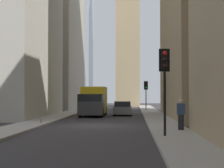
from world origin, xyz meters
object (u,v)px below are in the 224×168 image
object	(u,v)px
delivery_truck	(93,101)
pedestrian	(181,113)
traffic_light_foreground	(165,71)
discarded_bottle	(41,121)
hatchback_grey	(123,109)
traffic_light_midblock	(146,89)

from	to	relation	value
delivery_truck	pedestrian	world-z (taller)	delivery_truck
traffic_light_foreground	discarded_bottle	xyz separation A→B (m)	(7.96, 7.85, -2.94)
discarded_bottle	traffic_light_foreground	bearing A→B (deg)	-135.40
hatchback_grey	traffic_light_midblock	world-z (taller)	traffic_light_midblock
traffic_light_midblock	discarded_bottle	size ratio (longest dim) A/B	13.72
traffic_light_foreground	traffic_light_midblock	size ratio (longest dim) A/B	1.12
traffic_light_midblock	pedestrian	bearing A→B (deg)	-178.11
delivery_truck	pedestrian	distance (m)	17.06
delivery_truck	traffic_light_foreground	size ratio (longest dim) A/B	1.56
traffic_light_midblock	discarded_bottle	xyz separation A→B (m)	(-23.99, 8.04, -2.61)
delivery_truck	traffic_light_midblock	world-z (taller)	traffic_light_midblock
traffic_light_midblock	delivery_truck	bearing A→B (deg)	157.07
delivery_truck	traffic_light_midblock	size ratio (longest dim) A/B	1.74
hatchback_grey	traffic_light_midblock	distance (m)	12.08
delivery_truck	traffic_light_midblock	distance (m)	14.26
hatchback_grey	traffic_light_midblock	bearing A→B (deg)	-13.27
traffic_light_foreground	hatchback_grey	bearing A→B (deg)	7.10
discarded_bottle	traffic_light_midblock	bearing A→B (deg)	-18.52
delivery_truck	discarded_bottle	bearing A→B (deg)	167.06
hatchback_grey	traffic_light_foreground	bearing A→B (deg)	-172.90
traffic_light_foreground	discarded_bottle	distance (m)	11.56
hatchback_grey	traffic_light_foreground	xyz separation A→B (m)	(-20.39, -2.54, 2.53)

